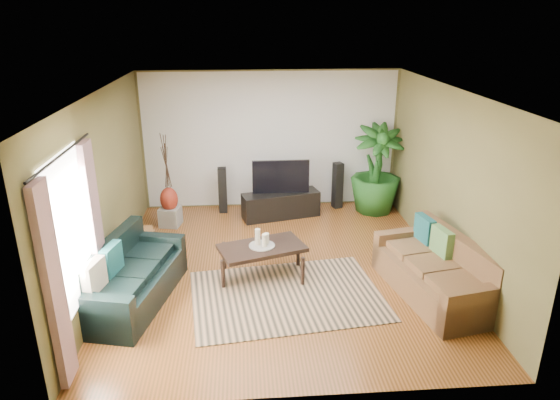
{
  "coord_description": "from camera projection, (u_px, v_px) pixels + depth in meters",
  "views": [
    {
      "loc": [
        -0.53,
        -6.8,
        3.69
      ],
      "look_at": [
        0.0,
        0.2,
        1.05
      ],
      "focal_mm": 32.0,
      "sensor_mm": 36.0,
      "label": 1
    }
  ],
  "objects": [
    {
      "name": "sofa_left",
      "position": [
        132.0,
        273.0,
        6.66
      ],
      "size": [
        1.25,
        2.07,
        0.85
      ],
      "primitive_type": "cube",
      "rotation": [
        0.0,
        0.0,
        1.34
      ],
      "color": "black",
      "rests_on": "floor"
    },
    {
      "name": "wall_right",
      "position": [
        449.0,
        181.0,
        7.39
      ],
      "size": [
        0.0,
        5.5,
        5.5
      ],
      "primitive_type": "plane",
      "rotation": [
        1.57,
        0.0,
        -1.57
      ],
      "color": "olive",
      "rests_on": "ground"
    },
    {
      "name": "plant_pot",
      "position": [
        374.0,
        205.0,
        9.88
      ],
      "size": [
        0.32,
        0.32,
        0.25
      ],
      "primitive_type": "cylinder",
      "color": "black",
      "rests_on": "floor"
    },
    {
      "name": "side_table",
      "position": [
        139.0,
        248.0,
        7.76
      ],
      "size": [
        0.59,
        0.59,
        0.52
      ],
      "primitive_type": "cube",
      "rotation": [
        0.0,
        0.0,
        0.21
      ],
      "color": "#946030",
      "rests_on": "floor"
    },
    {
      "name": "backwall_panel",
      "position": [
        270.0,
        140.0,
        9.77
      ],
      "size": [
        4.9,
        0.0,
        4.9
      ],
      "primitive_type": "plane",
      "rotation": [
        1.57,
        0.0,
        0.0
      ],
      "color": "white",
      "rests_on": "ground"
    },
    {
      "name": "curtain_near",
      "position": [
        54.0,
        287.0,
        4.92
      ],
      "size": [
        0.08,
        0.35,
        2.2
      ],
      "primitive_type": "cube",
      "color": "gray",
      "rests_on": "ground"
    },
    {
      "name": "speaker_right",
      "position": [
        338.0,
        185.0,
        9.95
      ],
      "size": [
        0.21,
        0.23,
        0.93
      ],
      "primitive_type": "cube",
      "rotation": [
        0.0,
        0.0,
        0.3
      ],
      "color": "black",
      "rests_on": "floor"
    },
    {
      "name": "area_rug",
      "position": [
        287.0,
        295.0,
        6.93
      ],
      "size": [
        2.81,
        2.15,
        0.01
      ],
      "primitive_type": "cube",
      "rotation": [
        0.0,
        0.0,
        0.13
      ],
      "color": "tan",
      "rests_on": "floor"
    },
    {
      "name": "wall_back",
      "position": [
        270.0,
        140.0,
        9.78
      ],
      "size": [
        5.0,
        0.0,
        5.0
      ],
      "primitive_type": "plane",
      "rotation": [
        1.57,
        0.0,
        0.0
      ],
      "color": "olive",
      "rests_on": "ground"
    },
    {
      "name": "sofa_right",
      "position": [
        434.0,
        267.0,
        6.82
      ],
      "size": [
        1.25,
        2.09,
        0.85
      ],
      "primitive_type": "cube",
      "rotation": [
        0.0,
        0.0,
        -1.37
      ],
      "color": "brown",
      "rests_on": "floor"
    },
    {
      "name": "candle_mid",
      "position": [
        265.0,
        240.0,
        7.2
      ],
      "size": [
        0.08,
        0.08,
        0.19
      ],
      "primitive_type": "cylinder",
      "color": "#EAE4C5",
      "rests_on": "candle_tray"
    },
    {
      "name": "candle_tall",
      "position": [
        258.0,
        237.0,
        7.25
      ],
      "size": [
        0.08,
        0.08,
        0.24
      ],
      "primitive_type": "cylinder",
      "color": "beige",
      "rests_on": "candle_tray"
    },
    {
      "name": "ceiling",
      "position": [
        281.0,
        91.0,
        6.74
      ],
      "size": [
        5.5,
        5.5,
        0.0
      ],
      "primitive_type": "plane",
      "rotation": [
        3.14,
        0.0,
        0.0
      ],
      "color": "white",
      "rests_on": "ground"
    },
    {
      "name": "candle_short",
      "position": [
        266.0,
        238.0,
        7.31
      ],
      "size": [
        0.08,
        0.08,
        0.16
      ],
      "primitive_type": "cylinder",
      "color": "white",
      "rests_on": "candle_tray"
    },
    {
      "name": "floor",
      "position": [
        281.0,
        268.0,
        7.68
      ],
      "size": [
        5.5,
        5.5,
        0.0
      ],
      "primitive_type": "plane",
      "color": "brown",
      "rests_on": "ground"
    },
    {
      "name": "curtain_far",
      "position": [
        95.0,
        227.0,
        6.32
      ],
      "size": [
        0.08,
        0.35,
        2.2
      ],
      "primitive_type": "cube",
      "color": "gray",
      "rests_on": "ground"
    },
    {
      "name": "television",
      "position": [
        281.0,
        177.0,
        9.37
      ],
      "size": [
        1.07,
        0.06,
        0.63
      ],
      "primitive_type": "cube",
      "color": "black",
      "rests_on": "tv_stand"
    },
    {
      "name": "speaker_left",
      "position": [
        223.0,
        190.0,
        9.72
      ],
      "size": [
        0.16,
        0.18,
        0.9
      ],
      "primitive_type": "cube",
      "rotation": [
        0.0,
        0.0,
        0.01
      ],
      "color": "black",
      "rests_on": "floor"
    },
    {
      "name": "wall_front",
      "position": [
        304.0,
        281.0,
        4.64
      ],
      "size": [
        5.0,
        0.0,
        5.0
      ],
      "primitive_type": "plane",
      "rotation": [
        -1.57,
        0.0,
        0.0
      ],
      "color": "olive",
      "rests_on": "ground"
    },
    {
      "name": "vase",
      "position": [
        169.0,
        199.0,
        9.07
      ],
      "size": [
        0.32,
        0.32,
        0.45
      ],
      "primitive_type": "ellipsoid",
      "color": "maroon",
      "rests_on": "pedestal"
    },
    {
      "name": "curtain_rod",
      "position": [
        61.0,
        155.0,
        5.21
      ],
      "size": [
        0.03,
        1.9,
        0.03
      ],
      "primitive_type": "cylinder",
      "rotation": [
        1.57,
        0.0,
        0.0
      ],
      "color": "black",
      "rests_on": "ground"
    },
    {
      "name": "potted_plant",
      "position": [
        376.0,
        169.0,
        9.62
      ],
      "size": [
        0.98,
        0.98,
        1.72
      ],
      "primitive_type": "imported",
      "rotation": [
        0.0,
        0.0,
        0.01
      ],
      "color": "#1C521B",
      "rests_on": "floor"
    },
    {
      "name": "tv_stand",
      "position": [
        281.0,
        205.0,
        9.55
      ],
      "size": [
        1.53,
        0.78,
        0.49
      ],
      "primitive_type": "cube",
      "rotation": [
        0.0,
        0.0,
        0.25
      ],
      "color": "black",
      "rests_on": "floor"
    },
    {
      "name": "coffee_table",
      "position": [
        262.0,
        261.0,
        7.37
      ],
      "size": [
        1.37,
        1.02,
        0.5
      ],
      "primitive_type": "cube",
      "rotation": [
        0.0,
        0.0,
        0.32
      ],
      "color": "black",
      "rests_on": "floor"
    },
    {
      "name": "wall_left",
      "position": [
        105.0,
        190.0,
        7.03
      ],
      "size": [
        0.0,
        5.5,
        5.5
      ],
      "primitive_type": "plane",
      "rotation": [
        1.57,
        0.0,
        1.57
      ],
      "color": "olive",
      "rests_on": "ground"
    },
    {
      "name": "candle_tray",
      "position": [
        262.0,
        246.0,
        7.27
      ],
      "size": [
        0.38,
        0.38,
        0.02
      ],
      "primitive_type": "cylinder",
      "color": "gray",
      "rests_on": "coffee_table"
    },
    {
      "name": "window_pane",
      "position": [
        69.0,
        233.0,
        5.52
      ],
      "size": [
        0.0,
        1.8,
        1.8
      ],
      "primitive_type": "plane",
      "rotation": [
        1.57,
        0.0,
        1.57
      ],
      "color": "white",
      "rests_on": "ground"
    },
    {
      "name": "pedestal",
      "position": [
        170.0,
        216.0,
        9.18
      ],
      "size": [
        0.42,
        0.42,
        0.35
      ],
      "primitive_type": "cube",
      "rotation": [
        0.0,
        0.0,
        -0.21
      ],
      "color": "gray",
      "rests_on": "floor"
    }
  ]
}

